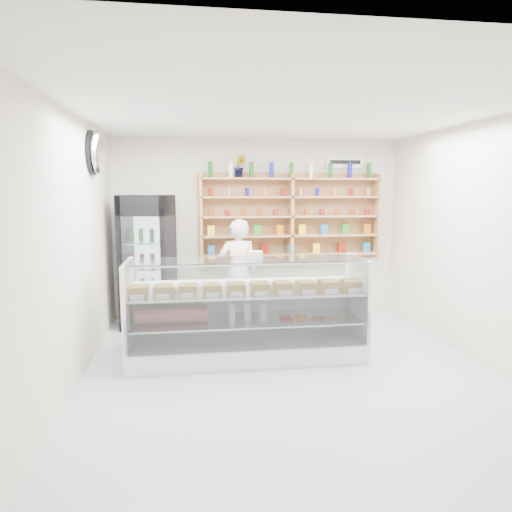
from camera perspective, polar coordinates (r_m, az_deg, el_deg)
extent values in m
plane|color=#B2B2B7|center=(5.18, 4.30, -14.51)|extent=(5.00, 5.00, 0.00)
plane|color=white|center=(4.85, 4.66, 17.69)|extent=(5.00, 5.00, 0.00)
plane|color=silver|center=(7.27, 0.24, 3.45)|extent=(4.50, 0.00, 4.50)
plane|color=silver|center=(2.47, 17.04, -6.05)|extent=(4.50, 0.00, 4.50)
plane|color=silver|center=(4.86, -22.40, 0.52)|extent=(0.00, 5.00, 5.00)
plane|color=silver|center=(5.74, 27.01, 1.32)|extent=(0.00, 5.00, 5.00)
cube|color=white|center=(5.58, -1.10, -11.54)|extent=(2.78, 0.79, 0.23)
cube|color=white|center=(5.80, -1.54, -6.55)|extent=(2.78, 0.05, 0.58)
cube|color=silver|center=(5.47, -1.11, -8.02)|extent=(2.67, 0.69, 0.02)
cube|color=silver|center=(5.38, -1.12, -4.51)|extent=(2.72, 0.72, 0.02)
cube|color=silver|center=(5.04, -0.61, -6.52)|extent=(2.72, 0.11, 0.97)
cube|color=silver|center=(5.26, -1.08, -0.49)|extent=(2.72, 0.55, 0.01)
imported|color=silver|center=(6.72, -2.27, -2.13)|extent=(0.61, 0.42, 1.59)
cube|color=black|center=(6.85, -13.31, -0.70)|extent=(0.81, 0.79, 1.94)
cube|color=#29053A|center=(6.46, -13.29, 6.12)|extent=(0.68, 0.16, 0.27)
cube|color=silver|center=(6.53, -13.01, -1.88)|extent=(0.58, 0.12, 1.53)
cube|color=tan|center=(7.02, -6.88, 4.78)|extent=(0.04, 0.28, 1.33)
cube|color=tan|center=(7.19, 4.39, 4.89)|extent=(0.04, 0.28, 1.33)
cube|color=tan|center=(7.61, 14.79, 4.82)|extent=(0.04, 0.28, 1.33)
cube|color=tan|center=(7.24, 4.34, 0.22)|extent=(2.80, 0.28, 0.03)
cube|color=tan|center=(7.21, 4.37, 2.59)|extent=(2.80, 0.28, 0.03)
cube|color=tan|center=(7.19, 4.39, 4.97)|extent=(2.80, 0.28, 0.03)
cube|color=tan|center=(7.18, 4.42, 7.36)|extent=(2.80, 0.28, 0.03)
cube|color=tan|center=(7.18, 4.44, 9.60)|extent=(2.80, 0.28, 0.03)
imported|color=#1E6626|center=(7.06, -2.02, 11.11)|extent=(0.22, 0.19, 0.33)
ellipsoid|color=silver|center=(6.00, -19.31, 12.06)|extent=(0.15, 0.50, 0.50)
cube|color=white|center=(7.56, 11.07, 11.44)|extent=(0.62, 0.03, 0.20)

